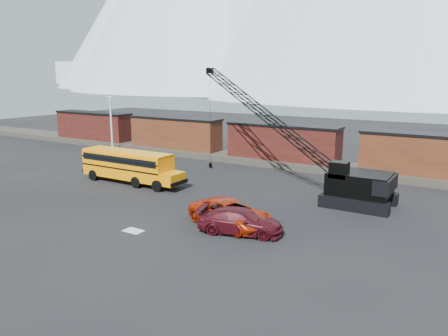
# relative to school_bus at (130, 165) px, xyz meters

# --- Properties ---
(ground) EXTENTS (160.00, 160.00, 0.00)m
(ground) POSITION_rel_school_bus_xyz_m (9.24, -5.97, -1.79)
(ground) COLOR black
(ground) RESTS_ON ground
(gravel_berm) EXTENTS (120.00, 5.00, 0.70)m
(gravel_berm) POSITION_rel_school_bus_xyz_m (9.24, 16.03, -1.44)
(gravel_berm) COLOR #433F37
(gravel_berm) RESTS_ON ground
(boxcar_west_far) EXTENTS (13.70, 3.10, 4.17)m
(boxcar_west_far) POSITION_rel_school_bus_xyz_m (-22.76, 16.03, 0.97)
(boxcar_west_far) COLOR #4D1915
(boxcar_west_far) RESTS_ON gravel_berm
(boxcar_west_near) EXTENTS (13.70, 3.10, 4.17)m
(boxcar_west_near) POSITION_rel_school_bus_xyz_m (-6.76, 16.03, 0.97)
(boxcar_west_near) COLOR #461E14
(boxcar_west_near) RESTS_ON gravel_berm
(boxcar_mid) EXTENTS (13.70, 3.10, 4.17)m
(boxcar_mid) POSITION_rel_school_bus_xyz_m (9.24, 16.03, 0.97)
(boxcar_mid) COLOR #4D1915
(boxcar_mid) RESTS_ON gravel_berm
(boxcar_east_near) EXTENTS (13.70, 3.10, 4.17)m
(boxcar_east_near) POSITION_rel_school_bus_xyz_m (25.24, 16.03, 0.97)
(boxcar_east_near) COLOR #461E14
(boxcar_east_near) RESTS_ON gravel_berm
(utility_pole) EXTENTS (1.40, 0.24, 8.00)m
(utility_pole) POSITION_rel_school_bus_xyz_m (-14.76, 12.03, 2.36)
(utility_pole) COLOR silver
(utility_pole) RESTS_ON ground
(snow_patch) EXTENTS (1.40, 0.90, 0.02)m
(snow_patch) POSITION_rel_school_bus_xyz_m (9.74, -9.97, -1.78)
(snow_patch) COLOR silver
(snow_patch) RESTS_ON ground
(school_bus) EXTENTS (11.65, 2.65, 3.19)m
(school_bus) POSITION_rel_school_bus_xyz_m (0.00, 0.00, 0.00)
(school_bus) COLOR orange
(school_bus) RESTS_ON ground
(red_pickup) EXTENTS (7.18, 4.60, 1.84)m
(red_pickup) POSITION_rel_school_bus_xyz_m (14.97, -5.50, -0.87)
(red_pickup) COLOR #A72108
(red_pickup) RESTS_ON ground
(maroon_suv) EXTENTS (6.26, 3.82, 1.70)m
(maroon_suv) POSITION_rel_school_bus_xyz_m (16.22, -6.43, -0.95)
(maroon_suv) COLOR #440C14
(maroon_suv) RESTS_ON ground
(crawler_crane) EXTENTS (21.66, 8.37, 11.49)m
(crawler_crane) POSITION_rel_school_bus_xyz_m (11.56, 7.10, 4.77)
(crawler_crane) COLOR black
(crawler_crane) RESTS_ON ground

